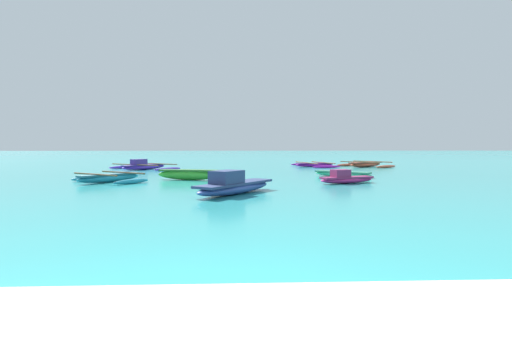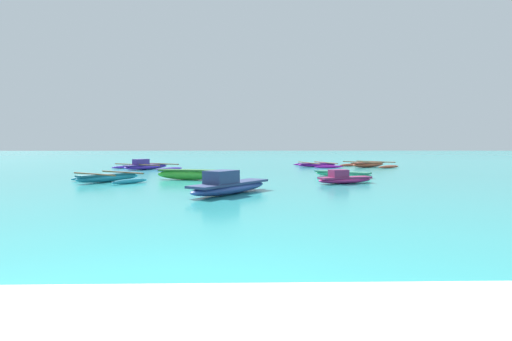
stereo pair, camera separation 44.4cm
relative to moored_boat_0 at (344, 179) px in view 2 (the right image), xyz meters
The scene contains 9 objects.
ground_plane 14.45m from the moored_boat_0, 109.60° to the right, with size 240.00×240.00×0.00m.
moored_boat_0 is the anchor object (origin of this frame).
moored_boat_1 10.39m from the moored_boat_0, behind, with size 3.63×3.33×0.42m.
moored_boat_2 13.40m from the moored_boat_0, 84.80° to the left, with size 3.28×4.59×0.35m.
moored_boat_3 5.95m from the moored_boat_0, 143.21° to the right, with size 2.90×3.65×0.81m.
moored_boat_4 15.08m from the moored_boat_0, 136.95° to the left, with size 5.10×4.52×0.72m.
moored_boat_5 7.21m from the moored_boat_0, 164.13° to the left, with size 3.14×1.30×0.49m.
moored_boat_6 3.50m from the moored_boat_0, 77.50° to the left, with size 2.80×2.64×0.29m.
moored_boat_7 13.78m from the moored_boat_0, 68.67° to the left, with size 4.23×4.44×0.42m.
Camera 2 is at (0.69, -3.28, 1.62)m, focal length 28.00 mm.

